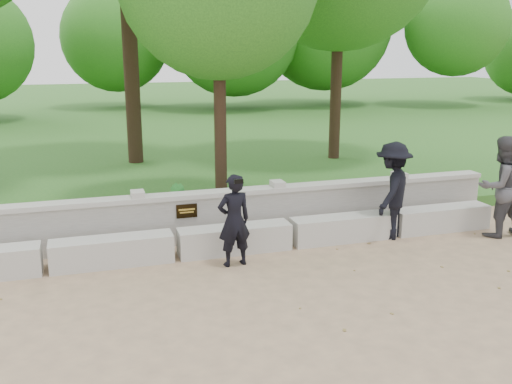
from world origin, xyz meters
TOP-DOWN VIEW (x-y plane):
  - ground at (0.00, 0.00)m, footprint 80.00×80.00m
  - lawn at (0.00, 14.00)m, footprint 40.00×22.00m
  - concrete_bench at (0.00, 1.90)m, footprint 11.90×0.45m
  - parapet_wall at (0.00, 2.60)m, footprint 12.50×0.35m
  - man_main at (0.84, 1.32)m, footprint 0.58×0.53m
  - visitor_left at (5.80, 1.33)m, footprint 0.91×0.72m
  - visitor_mid at (3.88, 1.80)m, footprint 1.26×1.26m
  - shrub_b at (0.27, 3.30)m, footprint 0.40×0.44m

SIDE VIEW (x-z plane):
  - ground at x=0.00m, z-range 0.00..0.00m
  - lawn at x=0.00m, z-range 0.00..0.25m
  - concrete_bench at x=0.00m, z-range 0.00..0.45m
  - parapet_wall at x=0.00m, z-range 0.01..0.91m
  - shrub_b at x=0.27m, z-range 0.25..0.90m
  - man_main at x=0.84m, z-range 0.00..1.48m
  - visitor_mid at x=3.88m, z-range 0.00..1.75m
  - visitor_left at x=5.80m, z-range 0.00..1.84m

